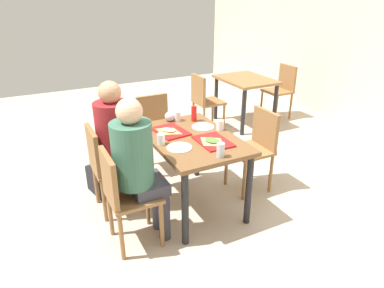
# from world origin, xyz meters

# --- Properties ---
(ground_plane) EXTENTS (10.00, 10.00, 0.02)m
(ground_plane) POSITION_xyz_m (0.00, 0.00, -0.01)
(ground_plane) COLOR #B7A893
(main_table) EXTENTS (1.12, 0.75, 0.74)m
(main_table) POSITION_xyz_m (0.00, 0.00, 0.63)
(main_table) COLOR brown
(main_table) RESTS_ON ground_plane
(chair_near_left) EXTENTS (0.40, 0.40, 0.87)m
(chair_near_left) POSITION_xyz_m (-0.28, -0.76, 0.51)
(chair_near_left) COLOR olive
(chair_near_left) RESTS_ON ground_plane
(chair_near_right) EXTENTS (0.40, 0.40, 0.87)m
(chair_near_right) POSITION_xyz_m (0.28, -0.76, 0.51)
(chair_near_right) COLOR olive
(chair_near_right) RESTS_ON ground_plane
(chair_far_side) EXTENTS (0.40, 0.40, 0.87)m
(chair_far_side) POSITION_xyz_m (0.00, 0.76, 0.51)
(chair_far_side) COLOR olive
(chair_far_side) RESTS_ON ground_plane
(chair_left_end) EXTENTS (0.40, 0.40, 0.87)m
(chair_left_end) POSITION_xyz_m (-0.94, 0.00, 0.51)
(chair_left_end) COLOR olive
(chair_left_end) RESTS_ON ground_plane
(person_in_red) EXTENTS (0.32, 0.42, 1.28)m
(person_in_red) POSITION_xyz_m (-0.28, -0.62, 0.76)
(person_in_red) COLOR #383842
(person_in_red) RESTS_ON ground_plane
(person_in_brown_jacket) EXTENTS (0.32, 0.42, 1.28)m
(person_in_brown_jacket) POSITION_xyz_m (0.28, -0.62, 0.76)
(person_in_brown_jacket) COLOR #383842
(person_in_brown_jacket) RESTS_ON ground_plane
(tray_red_near) EXTENTS (0.39, 0.30, 0.02)m
(tray_red_near) POSITION_xyz_m (-0.20, -0.13, 0.75)
(tray_red_near) COLOR red
(tray_red_near) RESTS_ON main_table
(tray_red_far) EXTENTS (0.36, 0.26, 0.02)m
(tray_red_far) POSITION_xyz_m (0.20, 0.11, 0.75)
(tray_red_far) COLOR red
(tray_red_far) RESTS_ON main_table
(paper_plate_center) EXTENTS (0.22, 0.22, 0.01)m
(paper_plate_center) POSITION_xyz_m (-0.17, 0.21, 0.74)
(paper_plate_center) COLOR white
(paper_plate_center) RESTS_ON main_table
(paper_plate_near_edge) EXTENTS (0.22, 0.22, 0.01)m
(paper_plate_near_edge) POSITION_xyz_m (0.17, -0.21, 0.74)
(paper_plate_near_edge) COLOR white
(paper_plate_near_edge) RESTS_ON main_table
(pizza_slice_a) EXTENTS (0.26, 0.24, 0.02)m
(pizza_slice_a) POSITION_xyz_m (-0.19, -0.16, 0.76)
(pizza_slice_a) COLOR tan
(pizza_slice_a) RESTS_ON tray_red_near
(pizza_slice_b) EXTENTS (0.24, 0.22, 0.02)m
(pizza_slice_b) POSITION_xyz_m (0.21, 0.09, 0.76)
(pizza_slice_b) COLOR #DBAD60
(pizza_slice_b) RESTS_ON tray_red_far
(plastic_cup_a) EXTENTS (0.07, 0.07, 0.10)m
(plastic_cup_a) POSITION_xyz_m (-0.03, 0.32, 0.79)
(plastic_cup_a) COLOR white
(plastic_cup_a) RESTS_ON main_table
(plastic_cup_b) EXTENTS (0.07, 0.07, 0.10)m
(plastic_cup_b) POSITION_xyz_m (0.03, -0.32, 0.79)
(plastic_cup_b) COLOR white
(plastic_cup_b) RESTS_ON main_table
(plastic_cup_c) EXTENTS (0.07, 0.07, 0.10)m
(plastic_cup_c) POSITION_xyz_m (-0.45, 0.06, 0.79)
(plastic_cup_c) COLOR white
(plastic_cup_c) RESTS_ON main_table
(soda_can) EXTENTS (0.07, 0.07, 0.12)m
(soda_can) POSITION_xyz_m (0.48, 0.02, 0.80)
(soda_can) COLOR #B7BCC6
(soda_can) RESTS_ON main_table
(condiment_bottle) EXTENTS (0.06, 0.06, 0.16)m
(condiment_bottle) POSITION_xyz_m (-0.36, 0.21, 0.82)
(condiment_bottle) COLOR red
(condiment_bottle) RESTS_ON main_table
(foil_bundle) EXTENTS (0.10, 0.10, 0.10)m
(foil_bundle) POSITION_xyz_m (-0.48, -0.02, 0.79)
(foil_bundle) COLOR silver
(foil_bundle) RESTS_ON main_table
(handbag) EXTENTS (0.35, 0.23, 0.28)m
(handbag) POSITION_xyz_m (-0.63, -0.78, 0.14)
(handbag) COLOR black
(handbag) RESTS_ON ground_plane
(background_table) EXTENTS (0.90, 0.70, 0.74)m
(background_table) POSITION_xyz_m (-1.66, 1.77, 0.61)
(background_table) COLOR olive
(background_table) RESTS_ON ground_plane
(background_chair_near) EXTENTS (0.40, 0.40, 0.87)m
(background_chair_near) POSITION_xyz_m (-1.66, 1.04, 0.51)
(background_chair_near) COLOR olive
(background_chair_near) RESTS_ON ground_plane
(background_chair_far) EXTENTS (0.40, 0.40, 0.87)m
(background_chair_far) POSITION_xyz_m (-1.66, 2.50, 0.51)
(background_chair_far) COLOR olive
(background_chair_far) RESTS_ON ground_plane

